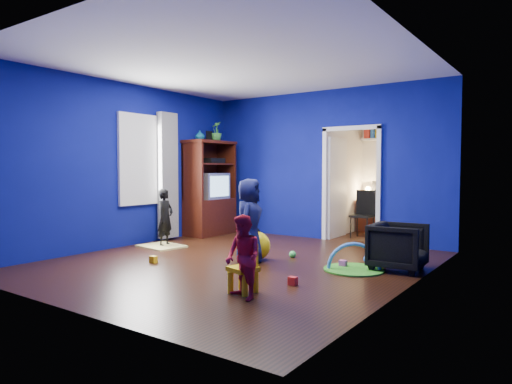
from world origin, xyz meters
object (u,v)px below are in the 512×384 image
Objects in this scene: toddler_red at (243,257)px; play_mat at (354,269)px; hopper_ball at (256,246)px; armchair at (398,247)px; child_black at (165,218)px; child_navy at (249,221)px; tv_armoire at (210,188)px; crt_tv at (211,186)px; folding_chair at (362,215)px; kid_chair at (243,271)px; study_desk at (379,215)px; vase at (200,135)px.

play_mat is (0.41, 1.97, -0.44)m from toddler_red.
hopper_ball is at bearing 142.93° from toddler_red.
child_black reaches higher than armchair.
tv_armoire is at bearing 29.01° from child_navy.
hopper_ball is at bearing -35.38° from crt_tv.
play_mat is 3.00m from folding_chair.
play_mat is at bearing 87.97° from kid_chair.
child_navy is 4.22m from study_desk.
tv_armoire is 2.23× the size of study_desk.
hopper_ball is at bearing -104.26° from child_black.
child_navy is 3.20m from vase.
hopper_ball is 0.47× the size of folding_chair.
tv_armoire is (-2.38, 1.88, 0.36)m from child_navy.
child_navy is at bearing 145.65° from toddler_red.
tv_armoire reaches higher than study_desk.
kid_chair is at bearing -107.69° from play_mat.
child_black is at bearing -130.56° from folding_chair.
tv_armoire reaches higher than crt_tv.
hopper_ball is at bearing -11.44° from child_navy.
armchair is at bearing -58.27° from folding_chair.
folding_chair is (2.81, 1.36, -0.52)m from tv_armoire.
child_navy is 0.63× the size of tv_armoire.
child_navy is at bearing -38.72° from crt_tv.
folding_chair is at bearing -53.00° from child_black.
toddler_red is at bearing -84.01° from study_desk.
play_mat is at bearing -74.85° from study_desk.
armchair is at bearing -10.11° from vase.
armchair is at bearing 90.55° from toddler_red.
vase is at bearing -90.00° from tv_armoire.
vase is 4.19m from study_desk.
child_black is 3.55m from play_mat.
kid_chair is 4.59m from folding_chair.
vase is at bearing 150.34° from hopper_ball.
vase is at bearing -97.59° from crt_tv.
tv_armoire is 2.95m from hopper_ball.
tv_armoire is 0.06m from crt_tv.
study_desk is (-0.45, 5.52, 0.12)m from kid_chair.
vase is 0.10× the size of tv_armoire.
armchair is 2.50m from toddler_red.
kid_chair is 0.54× the size of folding_chair.
crt_tv is 2.93m from hopper_ball.
vase is at bearing 33.73° from child_navy.
toddler_red is 1.10× the size of play_mat.
vase is (-3.41, 3.10, 1.61)m from toddler_red.
crt_tv is 1.61× the size of hopper_ball.
kid_chair is (0.88, -1.32, -0.37)m from child_navy.
kid_chair is (-0.15, 0.20, -0.20)m from toddler_red.
child_black is 0.52× the size of tv_armoire.
vase is at bearing -149.50° from folding_chair.
toddler_red is 4.85m from tv_armoire.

